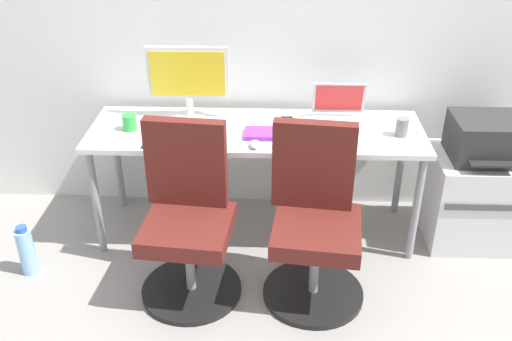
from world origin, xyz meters
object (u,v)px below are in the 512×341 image
(office_chair_left, at_px, (188,221))
(water_bottle_on_floor, at_px, (27,251))
(printer, at_px, (485,138))
(side_cabinet, at_px, (472,197))
(desktop_monitor, at_px, (188,77))
(office_chair_right, at_px, (315,224))
(coffee_mug, at_px, (130,122))
(open_laptop, at_px, (339,114))

(office_chair_left, xyz_separation_m, water_bottle_on_floor, (-0.93, 0.07, -0.28))
(office_chair_left, distance_m, water_bottle_on_floor, 0.98)
(printer, xyz_separation_m, water_bottle_on_floor, (-2.57, -0.45, -0.53))
(side_cabinet, xyz_separation_m, desktop_monitor, (-1.70, 0.17, 0.67))
(water_bottle_on_floor, bearing_deg, office_chair_right, -2.57)
(office_chair_left, height_order, office_chair_right, same)
(printer, bearing_deg, coffee_mug, -179.41)
(side_cabinet, xyz_separation_m, coffee_mug, (-2.02, -0.02, 0.47))
(office_chair_right, distance_m, coffee_mug, 1.20)
(open_laptop, height_order, coffee_mug, open_laptop)
(water_bottle_on_floor, bearing_deg, office_chair_left, -4.36)
(office_chair_left, bearing_deg, open_laptop, 38.49)
(water_bottle_on_floor, xyz_separation_m, coffee_mug, (0.55, 0.43, 0.60))
(office_chair_right, height_order, side_cabinet, office_chair_right)
(office_chair_right, xyz_separation_m, desktop_monitor, (-0.72, 0.69, 0.53))
(printer, relative_size, water_bottle_on_floor, 1.29)
(water_bottle_on_floor, bearing_deg, open_laptop, 18.27)
(water_bottle_on_floor, bearing_deg, coffee_mug, 38.21)
(open_laptop, bearing_deg, coffee_mug, -173.00)
(open_laptop, bearing_deg, office_chair_right, -103.85)
(office_chair_right, distance_m, side_cabinet, 1.12)
(office_chair_right, relative_size, desktop_monitor, 1.96)
(printer, relative_size, open_laptop, 1.29)
(office_chair_right, relative_size, printer, 2.35)
(office_chair_left, relative_size, water_bottle_on_floor, 3.03)
(office_chair_right, relative_size, water_bottle_on_floor, 3.03)
(side_cabinet, height_order, desktop_monitor, desktop_monitor)
(side_cabinet, height_order, printer, printer)
(side_cabinet, relative_size, desktop_monitor, 1.16)
(office_chair_right, xyz_separation_m, open_laptop, (0.16, 0.65, 0.33))
(office_chair_right, height_order, coffee_mug, office_chair_right)
(side_cabinet, distance_m, open_laptop, 0.96)
(office_chair_left, relative_size, desktop_monitor, 1.96)
(water_bottle_on_floor, height_order, open_laptop, open_laptop)
(printer, distance_m, coffee_mug, 2.03)
(printer, bearing_deg, open_laptop, 171.19)
(office_chair_right, bearing_deg, open_laptop, 76.15)
(desktop_monitor, bearing_deg, water_bottle_on_floor, -144.36)
(office_chair_left, xyz_separation_m, side_cabinet, (1.64, 0.52, -0.15))
(office_chair_left, height_order, side_cabinet, office_chair_left)
(open_laptop, bearing_deg, printer, -8.81)
(desktop_monitor, relative_size, open_laptop, 1.55)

